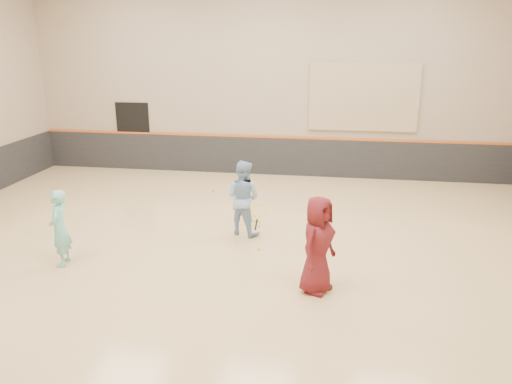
% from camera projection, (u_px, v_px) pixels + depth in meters
% --- Properties ---
extents(room, '(15.04, 12.04, 6.22)m').
position_uv_depth(room, '(232.00, 213.00, 10.10)').
color(room, tan).
rests_on(room, ground).
extents(wainscot_back, '(14.90, 0.04, 1.20)m').
position_uv_depth(wainscot_back, '(270.00, 156.00, 15.80)').
color(wainscot_back, '#232326').
rests_on(wainscot_back, floor).
extents(accent_stripe, '(14.90, 0.03, 0.06)m').
position_uv_depth(accent_stripe, '(270.00, 137.00, 15.60)').
color(accent_stripe, '#D85914').
rests_on(accent_stripe, wall_back).
extents(acoustic_panel, '(3.20, 0.08, 2.00)m').
position_uv_depth(acoustic_panel, '(364.00, 97.00, 14.79)').
color(acoustic_panel, tan).
rests_on(acoustic_panel, wall_back).
extents(doorway, '(1.10, 0.05, 2.20)m').
position_uv_depth(doorway, '(134.00, 136.00, 16.32)').
color(doorway, black).
rests_on(doorway, floor).
extents(girl, '(0.46, 0.61, 1.50)m').
position_uv_depth(girl, '(60.00, 228.00, 9.46)').
color(girl, '#77CECD').
rests_on(girl, floor).
extents(instructor, '(0.99, 0.88, 1.68)m').
position_uv_depth(instructor, '(243.00, 198.00, 10.96)').
color(instructor, '#90B7DF').
rests_on(instructor, floor).
extents(young_man, '(0.87, 0.99, 1.71)m').
position_uv_depth(young_man, '(318.00, 245.00, 8.44)').
color(young_man, maroon).
rests_on(young_man, floor).
extents(held_racket, '(0.56, 0.56, 0.55)m').
position_uv_depth(held_racket, '(259.00, 211.00, 10.77)').
color(held_racket, yellow).
rests_on(held_racket, instructor).
extents(spare_racket, '(0.70, 0.70, 0.12)m').
position_uv_depth(spare_racket, '(255.00, 221.00, 11.76)').
color(spare_racket, gold).
rests_on(spare_racket, floor).
extents(ball_under_racket, '(0.07, 0.07, 0.07)m').
position_uv_depth(ball_under_racket, '(259.00, 249.00, 10.31)').
color(ball_under_racket, yellow).
rests_on(ball_under_racket, floor).
extents(ball_in_hand, '(0.07, 0.07, 0.07)m').
position_uv_depth(ball_in_hand, '(323.00, 235.00, 8.32)').
color(ball_in_hand, yellow).
rests_on(ball_in_hand, young_man).
extents(ball_beside_spare, '(0.07, 0.07, 0.07)m').
position_uv_depth(ball_beside_spare, '(213.00, 190.00, 14.21)').
color(ball_beside_spare, '#DAEA36').
rests_on(ball_beside_spare, floor).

